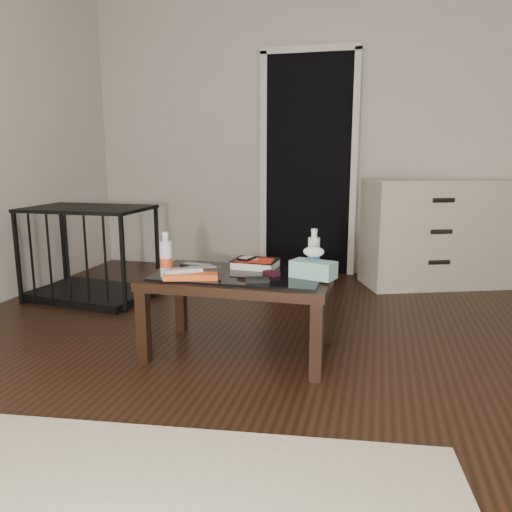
# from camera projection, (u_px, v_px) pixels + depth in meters

# --- Properties ---
(ground) EXTENTS (5.00, 5.00, 0.00)m
(ground) POSITION_uv_depth(u_px,v_px,m) (316.00, 390.00, 2.37)
(ground) COLOR black
(ground) RESTS_ON ground
(room_shell) EXTENTS (5.00, 5.00, 5.00)m
(room_shell) POSITION_uv_depth(u_px,v_px,m) (325.00, 26.00, 2.05)
(room_shell) COLOR beige
(room_shell) RESTS_ON ground
(doorway) EXTENTS (0.90, 0.08, 2.07)m
(doorway) POSITION_uv_depth(u_px,v_px,m) (308.00, 163.00, 4.61)
(doorway) COLOR black
(doorway) RESTS_ON ground
(coffee_table) EXTENTS (1.00, 0.60, 0.46)m
(coffee_table) POSITION_uv_depth(u_px,v_px,m) (240.00, 284.00, 2.75)
(coffee_table) COLOR black
(coffee_table) RESTS_ON ground
(dresser) EXTENTS (1.30, 0.89, 0.90)m
(dresser) POSITION_uv_depth(u_px,v_px,m) (437.00, 233.00, 4.23)
(dresser) COLOR beige
(dresser) RESTS_ON ground
(pet_crate) EXTENTS (0.98, 0.72, 0.71)m
(pet_crate) POSITION_uv_depth(u_px,v_px,m) (91.00, 269.00, 3.88)
(pet_crate) COLOR black
(pet_crate) RESTS_ON ground
(magazines) EXTENTS (0.33, 0.28, 0.03)m
(magazines) POSITION_uv_depth(u_px,v_px,m) (192.00, 274.00, 2.66)
(magazines) COLOR #DF4F15
(magazines) RESTS_ON coffee_table
(remote_silver) EXTENTS (0.20, 0.15, 0.02)m
(remote_silver) POSITION_uv_depth(u_px,v_px,m) (183.00, 270.00, 2.62)
(remote_silver) COLOR silver
(remote_silver) RESTS_ON magazines
(remote_black_front) EXTENTS (0.21, 0.09, 0.02)m
(remote_black_front) POSITION_uv_depth(u_px,v_px,m) (202.00, 268.00, 2.66)
(remote_black_front) COLOR black
(remote_black_front) RESTS_ON magazines
(remote_black_back) EXTENTS (0.20, 0.07, 0.02)m
(remote_black_back) POSITION_uv_depth(u_px,v_px,m) (198.00, 266.00, 2.73)
(remote_black_back) COLOR black
(remote_black_back) RESTS_ON magazines
(textbook) EXTENTS (0.26, 0.22, 0.05)m
(textbook) POSITION_uv_depth(u_px,v_px,m) (256.00, 264.00, 2.87)
(textbook) COLOR black
(textbook) RESTS_ON coffee_table
(dvd_mailers) EXTENTS (0.20, 0.15, 0.01)m
(dvd_mailers) POSITION_uv_depth(u_px,v_px,m) (254.00, 260.00, 2.84)
(dvd_mailers) COLOR #B8210C
(dvd_mailers) RESTS_ON textbook
(ipod) EXTENTS (0.09, 0.12, 0.02)m
(ipod) POSITION_uv_depth(u_px,v_px,m) (247.00, 258.00, 2.83)
(ipod) COLOR black
(ipod) RESTS_ON dvd_mailers
(flip_phone) EXTENTS (0.10, 0.09, 0.02)m
(flip_phone) POSITION_uv_depth(u_px,v_px,m) (271.00, 273.00, 2.68)
(flip_phone) COLOR black
(flip_phone) RESTS_ON coffee_table
(wallet) EXTENTS (0.13, 0.10, 0.02)m
(wallet) POSITION_uv_depth(u_px,v_px,m) (257.00, 280.00, 2.55)
(wallet) COLOR black
(wallet) RESTS_ON coffee_table
(water_bottle_left) EXTENTS (0.08, 0.08, 0.24)m
(water_bottle_left) POSITION_uv_depth(u_px,v_px,m) (166.00, 254.00, 2.64)
(water_bottle_left) COLOR silver
(water_bottle_left) RESTS_ON coffee_table
(water_bottle_right) EXTENTS (0.08, 0.08, 0.24)m
(water_bottle_right) POSITION_uv_depth(u_px,v_px,m) (314.00, 250.00, 2.76)
(water_bottle_right) COLOR silver
(water_bottle_right) RESTS_ON coffee_table
(tissue_box) EXTENTS (0.26, 0.19, 0.09)m
(tissue_box) POSITION_uv_depth(u_px,v_px,m) (313.00, 269.00, 2.62)
(tissue_box) COLOR teal
(tissue_box) RESTS_ON coffee_table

